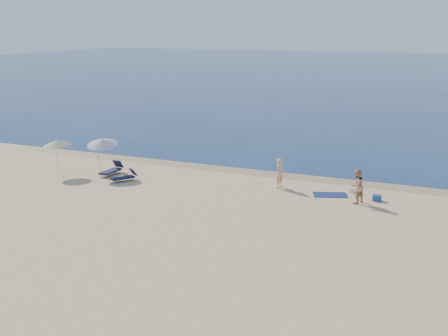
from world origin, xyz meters
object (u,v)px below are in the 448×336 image
at_px(person_left, 280,173).
at_px(blue_cooler, 377,198).
at_px(umbrella_near, 102,142).
at_px(person_right, 357,186).

height_order(person_left, blue_cooler, person_left).
xyz_separation_m(person_left, umbrella_near, (-10.64, -1.54, 1.19)).
distance_m(person_left, person_right, 4.54).
relative_size(person_right, umbrella_near, 0.74).
height_order(person_right, blue_cooler, person_right).
xyz_separation_m(person_left, person_right, (4.41, -1.08, 0.05)).
height_order(person_left, person_right, person_right).
bearing_deg(blue_cooler, person_right, -144.45).
height_order(blue_cooler, umbrella_near, umbrella_near).
xyz_separation_m(blue_cooler, umbrella_near, (-15.99, -1.26, 1.87)).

